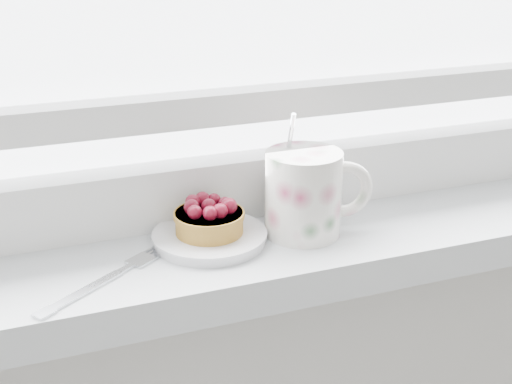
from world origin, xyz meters
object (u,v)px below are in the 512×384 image
floral_mug (306,192)px  saucer (210,237)px  raspberry_tart (209,218)px  fork (108,278)px

floral_mug → saucer: bearing=172.5°
raspberry_tart → floral_mug: bearing=-7.6°
fork → raspberry_tart: bearing=20.8°
floral_mug → fork: floral_mug is taller
raspberry_tart → fork: raspberry_tart is taller
raspberry_tart → fork: bearing=-159.2°
raspberry_tart → floral_mug: floral_mug is taller
saucer → fork: (-0.12, -0.04, -0.00)m
floral_mug → fork: 0.23m
saucer → raspberry_tart: size_ratio=1.63×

